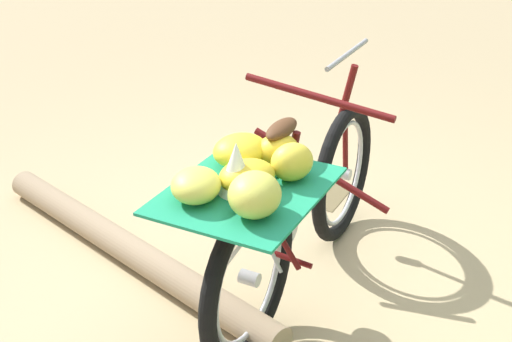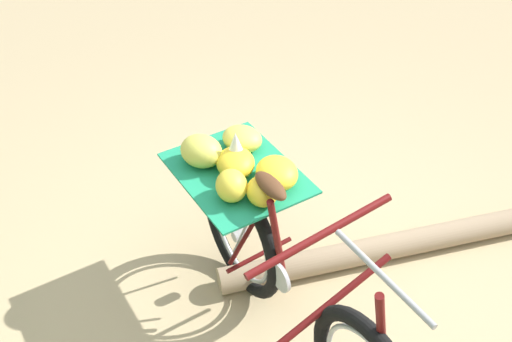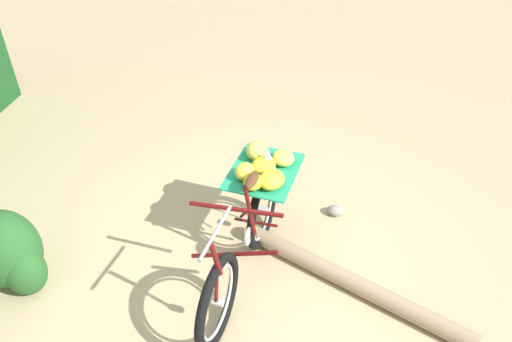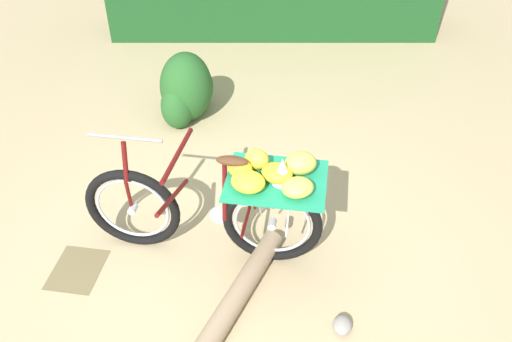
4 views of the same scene
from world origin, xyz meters
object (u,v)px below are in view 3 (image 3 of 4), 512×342
Objects in this scene: shrub_cluster at (6,253)px; path_stone at (335,211)px; bicycle at (249,223)px; fallen_log at (349,281)px.

path_stone is at bearing 34.86° from shrub_cluster.
bicycle is 1.17m from path_stone.
fallen_log is at bearing 93.95° from bicycle.
bicycle is at bearing -175.90° from fallen_log.
shrub_cluster is (-1.83, -0.75, -0.20)m from bicycle.
shrub_cluster is at bearing -163.18° from fallen_log.
bicycle is 2.36× the size of shrub_cluster.
fallen_log is 2.75× the size of shrub_cluster.
fallen_log is (0.85, 0.06, -0.45)m from bicycle.
bicycle reaches higher than fallen_log.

